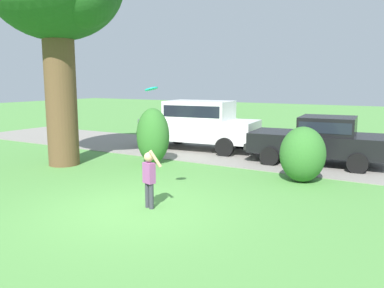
{
  "coord_description": "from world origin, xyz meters",
  "views": [
    {
      "loc": [
        5.15,
        -6.24,
        2.69
      ],
      "look_at": [
        0.13,
        2.27,
        1.1
      ],
      "focal_mm": 36.87,
      "sensor_mm": 36.0,
      "label": 1
    }
  ],
  "objects_px": {
    "parked_sedan": "(320,138)",
    "parked_suv": "(199,122)",
    "frisbee": "(151,89)",
    "child_thrower": "(149,175)"
  },
  "relations": [
    {
      "from": "parked_sedan",
      "to": "child_thrower",
      "type": "height_order",
      "value": "parked_sedan"
    },
    {
      "from": "child_thrower",
      "to": "frisbee",
      "type": "distance_m",
      "value": 1.82
    },
    {
      "from": "frisbee",
      "to": "parked_sedan",
      "type": "bearing_deg",
      "value": 71.36
    },
    {
      "from": "child_thrower",
      "to": "frisbee",
      "type": "xyz_separation_m",
      "value": [
        -0.06,
        0.21,
        1.81
      ]
    },
    {
      "from": "parked_suv",
      "to": "frisbee",
      "type": "xyz_separation_m",
      "value": [
        2.59,
        -6.63,
        1.45
      ]
    },
    {
      "from": "parked_suv",
      "to": "child_thrower",
      "type": "height_order",
      "value": "parked_suv"
    },
    {
      "from": "parked_sedan",
      "to": "parked_suv",
      "type": "bearing_deg",
      "value": 175.52
    },
    {
      "from": "parked_suv",
      "to": "child_thrower",
      "type": "bearing_deg",
      "value": -68.82
    },
    {
      "from": "parked_sedan",
      "to": "child_thrower",
      "type": "relative_size",
      "value": 3.53
    },
    {
      "from": "frisbee",
      "to": "parked_suv",
      "type": "bearing_deg",
      "value": 111.32
    }
  ]
}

